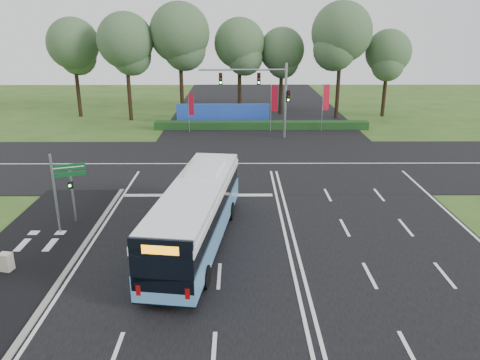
{
  "coord_description": "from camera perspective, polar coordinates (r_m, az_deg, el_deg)",
  "views": [
    {
      "loc": [
        -2.5,
        -23.0,
        10.61
      ],
      "look_at": [
        -2.34,
        2.0,
        2.09
      ],
      "focal_mm": 35.0,
      "sensor_mm": 36.0,
      "label": 1
    }
  ],
  "objects": [
    {
      "name": "road_cross",
      "position": [
        36.65,
        3.57,
        1.99
      ],
      "size": [
        120.0,
        14.0,
        0.05
      ],
      "primitive_type": "cube",
      "color": "black",
      "rests_on": "ground"
    },
    {
      "name": "banner_flag_right",
      "position": [
        48.01,
        10.34,
        9.53
      ],
      "size": [
        0.68,
        0.25,
        4.78
      ],
      "rotation": [
        0.0,
        0.0,
        0.29
      ],
      "color": "gray",
      "rests_on": "ground"
    },
    {
      "name": "ground",
      "position": [
        25.45,
        5.34,
        -5.91
      ],
      "size": [
        120.0,
        120.0,
        0.0
      ],
      "primitive_type": "plane",
      "color": "#2C531B",
      "rests_on": "ground"
    },
    {
      "name": "eucalyptus_row",
      "position": [
        53.95,
        -1.58,
        16.64
      ],
      "size": [
        40.85,
        9.26,
        12.77
      ],
      "color": "black",
      "rests_on": "ground"
    },
    {
      "name": "utility_cabinet",
      "position": [
        23.53,
        -26.63,
        -8.98
      ],
      "size": [
        0.61,
        0.54,
        0.87
      ],
      "primitive_type": "cube",
      "rotation": [
        0.0,
        0.0,
        -0.23
      ],
      "color": "beige",
      "rests_on": "ground"
    },
    {
      "name": "pedestrian_signal",
      "position": [
        26.95,
        -19.77,
        -1.42
      ],
      "size": [
        0.31,
        0.41,
        3.29
      ],
      "rotation": [
        0.0,
        0.0,
        0.41
      ],
      "color": "gray",
      "rests_on": "ground"
    },
    {
      "name": "road_main",
      "position": [
        25.44,
        5.34,
        -5.87
      ],
      "size": [
        20.0,
        120.0,
        0.04
      ],
      "primitive_type": "cube",
      "color": "black",
      "rests_on": "ground"
    },
    {
      "name": "bike_path",
      "position": [
        24.74,
        -24.44,
        -8.34
      ],
      "size": [
        5.0,
        18.0,
        0.06
      ],
      "primitive_type": "cube",
      "color": "black",
      "rests_on": "ground"
    },
    {
      "name": "traffic_light_gantry",
      "position": [
        43.98,
        3.23,
        11.02
      ],
      "size": [
        8.41,
        0.28,
        7.0
      ],
      "color": "gray",
      "rests_on": "ground"
    },
    {
      "name": "banner_flag_mid",
      "position": [
        47.05,
        4.1,
        9.55
      ],
      "size": [
        0.67,
        0.25,
        4.72
      ],
      "rotation": [
        0.0,
        0.0,
        -0.31
      ],
      "color": "gray",
      "rests_on": "ground"
    },
    {
      "name": "blue_hoarding",
      "position": [
        50.91,
        -2.06,
        8.04
      ],
      "size": [
        10.0,
        0.3,
        2.2
      ],
      "primitive_type": "cube",
      "color": "blue",
      "rests_on": "ground"
    },
    {
      "name": "banner_flag_left",
      "position": [
        46.82,
        -6.03,
        8.88
      ],
      "size": [
        0.56,
        0.23,
        3.96
      ],
      "rotation": [
        0.0,
        0.0,
        -0.33
      ],
      "color": "gray",
      "rests_on": "ground"
    },
    {
      "name": "street_sign",
      "position": [
        25.61,
        -20.96,
        -0.47
      ],
      "size": [
        1.6,
        0.63,
        4.32
      ],
      "rotation": [
        0.0,
        0.0,
        0.34
      ],
      "color": "gray",
      "rests_on": "ground"
    },
    {
      "name": "hedge",
      "position": [
        48.65,
        2.61,
        6.69
      ],
      "size": [
        22.0,
        1.2,
        0.8
      ],
      "primitive_type": "cube",
      "color": "#153B17",
      "rests_on": "ground"
    },
    {
      "name": "city_bus",
      "position": [
        22.88,
        -5.31,
        -4.12
      ],
      "size": [
        4.07,
        12.16,
        3.43
      ],
      "rotation": [
        0.0,
        0.0,
        -0.13
      ],
      "color": "#5593C6",
      "rests_on": "ground"
    },
    {
      "name": "kerb_strip",
      "position": [
        23.85,
        -19.12,
        -8.57
      ],
      "size": [
        0.25,
        18.0,
        0.12
      ],
      "primitive_type": "cube",
      "color": "gray",
      "rests_on": "ground"
    }
  ]
}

